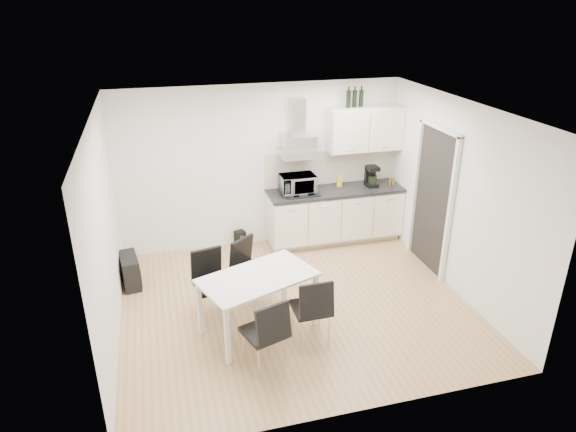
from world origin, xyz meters
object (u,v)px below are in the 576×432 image
(dining_table, at_px, (258,283))
(chair_far_right, at_px, (253,272))
(kitchenette, at_px, (336,193))
(chair_far_left, at_px, (213,285))
(chair_near_left, at_px, (264,333))
(chair_near_right, at_px, (311,309))
(floor_speaker, at_px, (240,239))
(guitar_amp, at_px, (130,271))

(dining_table, distance_m, chair_far_right, 0.69)
(chair_far_right, bearing_deg, kitchenette, -175.81)
(dining_table, xyz_separation_m, chair_far_right, (0.07, 0.65, -0.22))
(chair_far_left, relative_size, chair_near_left, 1.00)
(dining_table, distance_m, chair_far_left, 0.70)
(kitchenette, relative_size, chair_near_right, 2.86)
(kitchenette, distance_m, floor_speaker, 1.74)
(chair_far_right, height_order, guitar_amp, chair_far_right)
(kitchenette, bearing_deg, chair_far_left, -143.08)
(dining_table, xyz_separation_m, guitar_amp, (-1.53, 1.51, -0.44))
(dining_table, distance_m, floor_speaker, 2.38)
(chair_near_left, height_order, floor_speaker, chair_near_left)
(kitchenette, bearing_deg, chair_near_left, -123.20)
(dining_table, bearing_deg, chair_near_right, -54.56)
(dining_table, xyz_separation_m, chair_near_right, (0.55, -0.37, -0.22))
(floor_speaker, bearing_deg, dining_table, -110.72)
(chair_far_left, distance_m, chair_far_right, 0.59)
(kitchenette, relative_size, floor_speaker, 9.51)
(dining_table, distance_m, guitar_amp, 2.20)
(dining_table, bearing_deg, chair_far_left, 116.90)
(chair_far_right, xyz_separation_m, floor_speaker, (0.11, 1.66, -0.31))
(dining_table, bearing_deg, kitchenette, 29.87)
(chair_far_left, relative_size, chair_near_right, 1.00)
(chair_near_left, xyz_separation_m, guitar_amp, (-1.45, 2.19, -0.22))
(chair_near_right, bearing_deg, kitchenette, 63.46)
(chair_near_right, xyz_separation_m, guitar_amp, (-2.08, 1.88, -0.22))
(guitar_amp, bearing_deg, dining_table, -52.34)
(dining_table, height_order, floor_speaker, dining_table)
(chair_near_right, bearing_deg, floor_speaker, 97.13)
(chair_far_right, distance_m, chair_near_left, 1.34)
(chair_far_left, distance_m, chair_near_left, 1.20)
(chair_far_right, bearing_deg, floor_speaker, -131.05)
(dining_table, bearing_deg, chair_near_left, -117.39)
(chair_far_left, xyz_separation_m, chair_near_left, (0.41, -1.13, 0.00))
(chair_near_left, bearing_deg, chair_far_left, 91.79)
(chair_far_right, bearing_deg, chair_far_left, -17.25)
(chair_far_left, bearing_deg, chair_far_right, -172.82)
(floor_speaker, bearing_deg, chair_far_left, -126.09)
(floor_speaker, bearing_deg, chair_near_left, -111.23)
(chair_far_right, relative_size, guitar_amp, 1.57)
(chair_far_left, bearing_deg, guitar_amp, -58.22)
(chair_near_left, height_order, guitar_amp, chair_near_left)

